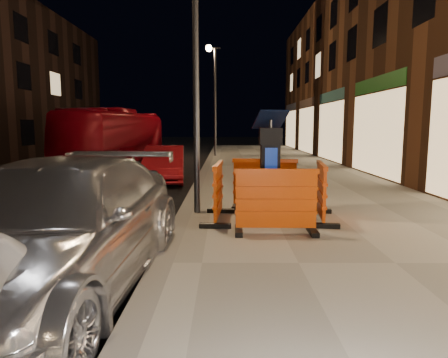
{
  "coord_description": "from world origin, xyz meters",
  "views": [
    {
      "loc": [
        0.82,
        -4.92,
        1.9
      ],
      "look_at": [
        0.8,
        1.0,
        1.1
      ],
      "focal_mm": 32.0,
      "sensor_mm": 36.0,
      "label": 1
    }
  ],
  "objects_px": {
    "barrier_kerbside": "(218,192)",
    "barrier_bldgside": "(321,192)",
    "car_red": "(165,182)",
    "car_silver": "(59,290)",
    "bus_doubledecker": "(117,163)",
    "parking_kiosk": "(270,169)",
    "barrier_front": "(276,201)",
    "barrier_back": "(265,184)"
  },
  "relations": [
    {
      "from": "barrier_kerbside",
      "to": "barrier_bldgside",
      "type": "xyz_separation_m",
      "value": [
        1.9,
        0.0,
        0.0
      ]
    },
    {
      "from": "car_red",
      "to": "car_silver",
      "type": "bearing_deg",
      "value": -94.95
    },
    {
      "from": "barrier_bldgside",
      "to": "bus_doubledecker",
      "type": "relative_size",
      "value": 0.14
    },
    {
      "from": "parking_kiosk",
      "to": "barrier_bldgside",
      "type": "height_order",
      "value": "parking_kiosk"
    },
    {
      "from": "barrier_front",
      "to": "barrier_back",
      "type": "bearing_deg",
      "value": 90.97
    },
    {
      "from": "barrier_kerbside",
      "to": "car_silver",
      "type": "relative_size",
      "value": 0.26
    },
    {
      "from": "barrier_kerbside",
      "to": "bus_doubledecker",
      "type": "height_order",
      "value": "bus_doubledecker"
    },
    {
      "from": "parking_kiosk",
      "to": "car_red",
      "type": "height_order",
      "value": "parking_kiosk"
    },
    {
      "from": "barrier_front",
      "to": "bus_doubledecker",
      "type": "relative_size",
      "value": 0.14
    },
    {
      "from": "parking_kiosk",
      "to": "barrier_bldgside",
      "type": "relative_size",
      "value": 1.4
    },
    {
      "from": "barrier_back",
      "to": "car_red",
      "type": "bearing_deg",
      "value": 128.1
    },
    {
      "from": "car_red",
      "to": "barrier_bldgside",
      "type": "bearing_deg",
      "value": -63.62
    },
    {
      "from": "barrier_kerbside",
      "to": "barrier_back",
      "type": "bearing_deg",
      "value": -41.03
    },
    {
      "from": "barrier_front",
      "to": "car_silver",
      "type": "distance_m",
      "value": 3.43
    },
    {
      "from": "parking_kiosk",
      "to": "barrier_back",
      "type": "distance_m",
      "value": 1.04
    },
    {
      "from": "barrier_kerbside",
      "to": "barrier_bldgside",
      "type": "height_order",
      "value": "same"
    },
    {
      "from": "barrier_front",
      "to": "barrier_kerbside",
      "type": "relative_size",
      "value": 1.0
    },
    {
      "from": "bus_doubledecker",
      "to": "car_silver",
      "type": "bearing_deg",
      "value": -72.61
    },
    {
      "from": "parking_kiosk",
      "to": "barrier_kerbside",
      "type": "distance_m",
      "value": 1.04
    },
    {
      "from": "barrier_back",
      "to": "parking_kiosk",
      "type": "bearing_deg",
      "value": -81.03
    },
    {
      "from": "parking_kiosk",
      "to": "barrier_bldgside",
      "type": "distance_m",
      "value": 1.04
    },
    {
      "from": "barrier_front",
      "to": "barrier_back",
      "type": "relative_size",
      "value": 1.0
    },
    {
      "from": "parking_kiosk",
      "to": "barrier_back",
      "type": "height_order",
      "value": "parking_kiosk"
    },
    {
      "from": "car_silver",
      "to": "car_red",
      "type": "distance_m",
      "value": 8.97
    },
    {
      "from": "parking_kiosk",
      "to": "barrier_kerbside",
      "type": "xyz_separation_m",
      "value": [
        -0.95,
        0.0,
        -0.42
      ]
    },
    {
      "from": "barrier_kerbside",
      "to": "barrier_bldgside",
      "type": "distance_m",
      "value": 1.9
    },
    {
      "from": "car_silver",
      "to": "bus_doubledecker",
      "type": "distance_m",
      "value": 15.83
    },
    {
      "from": "barrier_back",
      "to": "barrier_bldgside",
      "type": "distance_m",
      "value": 1.34
    },
    {
      "from": "barrier_front",
      "to": "barrier_kerbside",
      "type": "height_order",
      "value": "same"
    },
    {
      "from": "parking_kiosk",
      "to": "car_silver",
      "type": "height_order",
      "value": "parking_kiosk"
    },
    {
      "from": "barrier_kerbside",
      "to": "car_silver",
      "type": "xyz_separation_m",
      "value": [
        -1.8,
        -2.87,
        -0.68
      ]
    },
    {
      "from": "car_red",
      "to": "barrier_kerbside",
      "type": "bearing_deg",
      "value": -78.22
    },
    {
      "from": "parking_kiosk",
      "to": "car_silver",
      "type": "relative_size",
      "value": 0.37
    },
    {
      "from": "barrier_back",
      "to": "car_red",
      "type": "relative_size",
      "value": 0.37
    },
    {
      "from": "barrier_back",
      "to": "barrier_kerbside",
      "type": "bearing_deg",
      "value": -126.03
    },
    {
      "from": "parking_kiosk",
      "to": "bus_doubledecker",
      "type": "relative_size",
      "value": 0.2
    },
    {
      "from": "barrier_back",
      "to": "car_red",
      "type": "xyz_separation_m",
      "value": [
        -2.87,
        5.14,
        -0.68
      ]
    },
    {
      "from": "barrier_back",
      "to": "bus_doubledecker",
      "type": "height_order",
      "value": "bus_doubledecker"
    },
    {
      "from": "barrier_bldgside",
      "to": "bus_doubledecker",
      "type": "bearing_deg",
      "value": 37.66
    },
    {
      "from": "parking_kiosk",
      "to": "car_red",
      "type": "relative_size",
      "value": 0.52
    },
    {
      "from": "parking_kiosk",
      "to": "barrier_front",
      "type": "bearing_deg",
      "value": -84.03
    },
    {
      "from": "barrier_kerbside",
      "to": "parking_kiosk",
      "type": "bearing_deg",
      "value": -86.03
    }
  ]
}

